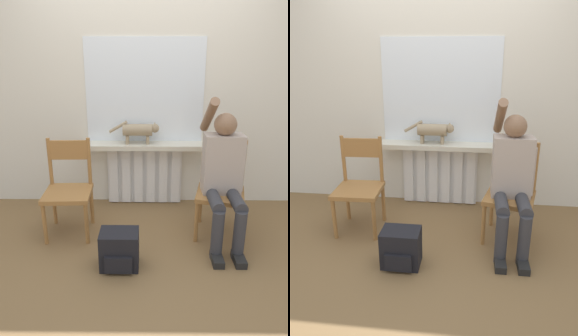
% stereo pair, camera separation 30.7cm
% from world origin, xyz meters
% --- Properties ---
extents(ground_plane, '(12.00, 12.00, 0.00)m').
position_xyz_m(ground_plane, '(0.00, 0.00, 0.00)').
color(ground_plane, brown).
extents(wall_with_window, '(7.00, 0.06, 2.70)m').
position_xyz_m(wall_with_window, '(0.00, 1.23, 1.35)').
color(wall_with_window, silver).
rests_on(wall_with_window, ground_plane).
extents(radiator, '(0.83, 0.08, 0.67)m').
position_xyz_m(radiator, '(0.00, 1.15, 0.33)').
color(radiator, white).
rests_on(radiator, ground_plane).
extents(windowsill, '(1.29, 0.24, 0.05)m').
position_xyz_m(windowsill, '(0.00, 1.08, 0.69)').
color(windowsill, beige).
rests_on(windowsill, radiator).
extents(window_glass, '(1.24, 0.01, 1.07)m').
position_xyz_m(window_glass, '(0.00, 1.20, 1.25)').
color(window_glass, white).
rests_on(window_glass, windowsill).
extents(chair_left, '(0.44, 0.44, 0.89)m').
position_xyz_m(chair_left, '(-0.70, 0.50, 0.45)').
color(chair_left, '#9E6B38').
rests_on(chair_left, ground_plane).
extents(chair_right, '(0.51, 0.51, 0.89)m').
position_xyz_m(chair_right, '(0.71, 0.50, 0.45)').
color(chair_right, '#9E6B38').
rests_on(chair_right, ground_plane).
extents(person, '(0.36, 0.96, 1.30)m').
position_xyz_m(person, '(0.70, 0.39, 0.64)').
color(person, '#333338').
rests_on(person, ground_plane).
extents(cat, '(0.53, 0.12, 0.25)m').
position_xyz_m(cat, '(-0.06, 1.08, 0.86)').
color(cat, '#9E896B').
rests_on(cat, windowsill).
extents(backpack, '(0.31, 0.25, 0.31)m').
position_xyz_m(backpack, '(-0.19, -0.06, 0.15)').
color(backpack, black).
rests_on(backpack, ground_plane).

